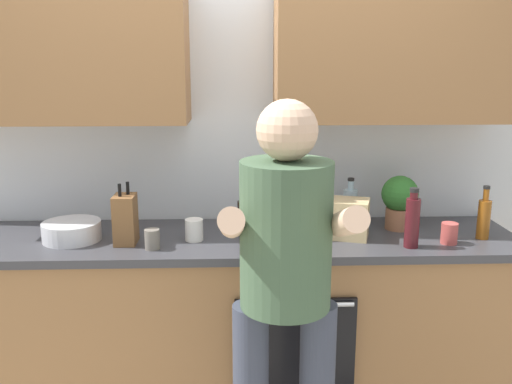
{
  "coord_description": "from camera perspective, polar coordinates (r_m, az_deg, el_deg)",
  "views": [
    {
      "loc": [
        0.02,
        -2.64,
        1.75
      ],
      "look_at": [
        0.11,
        -0.1,
        1.15
      ],
      "focal_mm": 38.98,
      "sensor_mm": 36.0,
      "label": 1
    }
  ],
  "objects": [
    {
      "name": "mixing_bowl",
      "position": [
        2.85,
        -18.38,
        -3.81
      ],
      "size": [
        0.28,
        0.28,
        0.09
      ],
      "primitive_type": "cylinder",
      "color": "silver",
      "rests_on": "counter"
    },
    {
      "name": "back_wall_unit",
      "position": [
        2.92,
        -2.53,
        8.31
      ],
      "size": [
        4.0,
        0.38,
        2.5
      ],
      "color": "silver",
      "rests_on": "ground"
    },
    {
      "name": "cup_coffee",
      "position": [
        2.71,
        -6.37,
        -3.88
      ],
      "size": [
        0.09,
        0.09,
        0.11
      ],
      "primitive_type": "cylinder",
      "color": "white",
      "rests_on": "counter"
    },
    {
      "name": "knife_block",
      "position": [
        2.71,
        -13.26,
        -2.73
      ],
      "size": [
        0.1,
        0.14,
        0.3
      ],
      "color": "brown",
      "rests_on": "counter"
    },
    {
      "name": "potted_herb",
      "position": [
        2.95,
        14.52,
        -0.77
      ],
      "size": [
        0.19,
        0.19,
        0.28
      ],
      "color": "#9E6647",
      "rests_on": "counter"
    },
    {
      "name": "bottle_syrup",
      "position": [
        2.93,
        22.35,
        -2.45
      ],
      "size": [
        0.06,
        0.06,
        0.26
      ],
      "color": "#8C4C14",
      "rests_on": "counter"
    },
    {
      "name": "cup_ceramic",
      "position": [
        2.81,
        19.22,
        -4.02
      ],
      "size": [
        0.08,
        0.08,
        0.1
      ],
      "primitive_type": "cylinder",
      "color": "#BF4C47",
      "rests_on": "counter"
    },
    {
      "name": "cup_stoneware",
      "position": [
        2.62,
        -10.6,
        -4.79
      ],
      "size": [
        0.07,
        0.07,
        0.09
      ],
      "primitive_type": "cylinder",
      "color": "slate",
      "rests_on": "counter"
    },
    {
      "name": "person_standing",
      "position": [
        2.1,
        3.04,
        -8.88
      ],
      "size": [
        0.49,
        0.45,
        1.62
      ],
      "color": "#383D4C",
      "rests_on": "ground"
    },
    {
      "name": "bottle_juice",
      "position": [
        2.93,
        2.34,
        -1.62
      ],
      "size": [
        0.05,
        0.05,
        0.25
      ],
      "color": "orange",
      "rests_on": "counter"
    },
    {
      "name": "bottle_soy",
      "position": [
        2.78,
        -1.11,
        -2.51
      ],
      "size": [
        0.08,
        0.08,
        0.25
      ],
      "color": "black",
      "rests_on": "counter"
    },
    {
      "name": "bottle_wine",
      "position": [
        2.68,
        15.75,
        -2.9
      ],
      "size": [
        0.07,
        0.07,
        0.28
      ],
      "color": "#471419",
      "rests_on": "counter"
    },
    {
      "name": "grocery_bag_bread",
      "position": [
        2.77,
        9.49,
        -2.72
      ],
      "size": [
        0.23,
        0.21,
        0.19
      ],
      "primitive_type": "cube",
      "rotation": [
        0.0,
        0.0,
        -0.29
      ],
      "color": "tan",
      "rests_on": "counter"
    },
    {
      "name": "counter",
      "position": [
        2.94,
        -2.26,
        -12.93
      ],
      "size": [
        2.84,
        0.67,
        0.9
      ],
      "color": "olive",
      "rests_on": "ground"
    },
    {
      "name": "bottle_water",
      "position": [
        3.0,
        9.62,
        -1.39
      ],
      "size": [
        0.08,
        0.08,
        0.25
      ],
      "color": "silver",
      "rests_on": "counter"
    }
  ]
}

